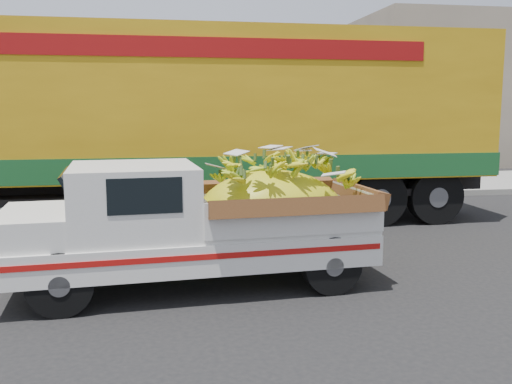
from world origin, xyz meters
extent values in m
plane|color=black|center=(0.00, 0.00, 0.00)|extent=(100.00, 100.00, 0.00)
cube|color=gray|center=(0.00, 6.77, 0.07)|extent=(60.00, 0.25, 0.15)
cube|color=gray|center=(0.00, 8.87, 0.07)|extent=(60.00, 4.00, 0.14)
cylinder|color=black|center=(-2.50, -0.75, 0.37)|extent=(0.75, 0.27, 0.74)
cylinder|color=black|center=(-2.61, 0.66, 0.37)|extent=(0.75, 0.27, 0.74)
cylinder|color=black|center=(0.70, -0.50, 0.37)|extent=(0.75, 0.27, 0.74)
cylinder|color=black|center=(0.59, 0.91, 0.37)|extent=(0.75, 0.27, 0.74)
cube|color=silver|center=(-1.00, 0.08, 0.54)|extent=(4.69, 2.00, 0.38)
cube|color=#A50F0C|center=(-0.94, -0.75, 0.60)|extent=(4.47, 0.36, 0.07)
cube|color=silver|center=(-3.24, -0.10, 0.44)|extent=(0.22, 1.62, 0.14)
cube|color=silver|center=(-2.87, -0.07, 0.90)|extent=(0.95, 1.61, 0.35)
cube|color=silver|center=(-1.71, 0.02, 1.17)|extent=(1.63, 1.70, 0.88)
cube|color=black|center=(-1.55, -0.77, 1.33)|extent=(0.83, 0.07, 0.41)
cube|color=silver|center=(0.16, 0.17, 0.98)|extent=(2.36, 1.82, 0.50)
ellipsoid|color=yellow|center=(0.06, 0.16, 0.88)|extent=(2.12, 1.48, 1.25)
cylinder|color=black|center=(4.03, 3.38, 0.55)|extent=(1.10, 0.33, 1.10)
cylinder|color=black|center=(4.01, 5.38, 0.55)|extent=(1.10, 0.33, 1.10)
cylinder|color=black|center=(2.83, 3.36, 0.55)|extent=(1.10, 0.33, 1.10)
cylinder|color=black|center=(2.81, 5.36, 0.55)|extent=(1.10, 0.33, 1.10)
cube|color=black|center=(-0.68, 4.32, 0.78)|extent=(12.01, 1.14, 0.36)
cube|color=gold|center=(-0.68, 4.32, 2.38)|extent=(11.79, 2.64, 2.84)
cube|color=#175022|center=(-0.68, 4.32, 1.21)|extent=(11.85, 2.66, 0.45)
cube|color=maroon|center=(-0.67, 3.06, 3.35)|extent=(8.40, 0.12, 0.35)
camera|label=1|loc=(-1.37, -7.12, 2.30)|focal=40.00mm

